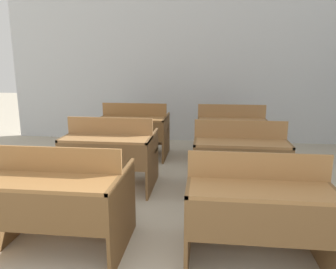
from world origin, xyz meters
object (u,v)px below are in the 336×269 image
Objects in this scene: bench_front_left at (60,198)px; bench_third_right at (231,132)px; bench_front_right at (256,207)px; bench_second_left at (111,152)px; bench_third_left at (135,129)px; bench_second_right at (239,157)px.

bench_front_left is 3.26m from bench_third_right.
bench_front_right is 2.11m from bench_second_left.
bench_third_left is 1.58m from bench_third_right.
bench_third_left is (0.01, 2.83, 0.00)m from bench_front_left.
bench_front_right and bench_third_left have the same top height.
bench_front_left is 1.00× the size of bench_second_left.
bench_second_right is at bearing -0.78° from bench_second_left.
bench_second_left is at bearing -89.99° from bench_third_left.
bench_front_left is at bearing -90.29° from bench_third_left.
bench_second_left and bench_third_right have the same top height.
bench_third_left is (-1.58, 1.42, 0.00)m from bench_second_right.
bench_front_right is 1.00× the size of bench_second_left.
bench_third_right is at bearing 60.74° from bench_front_left.
bench_third_right is (0.00, 1.44, 0.00)m from bench_second_right.
bench_second_left is 1.00× the size of bench_third_left.
bench_second_right is at bearing 89.95° from bench_front_right.
bench_front_left is 1.00× the size of bench_front_right.
bench_second_right is at bearing 41.45° from bench_front_left.
bench_front_left is at bearing -90.59° from bench_second_left.
bench_third_left is at bearing 138.03° from bench_second_right.
bench_third_right is (1.58, 0.02, 0.00)m from bench_third_left.
bench_front_left is 1.00× the size of bench_second_right.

